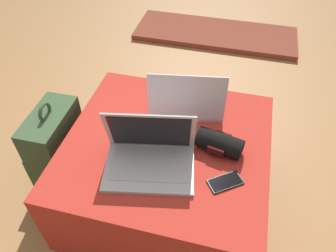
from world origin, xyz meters
The scene contains 8 objects.
ground_plane centered at (0.00, 0.00, 0.00)m, with size 14.00×14.00×0.00m, color #9E7042.
ottoman centered at (0.00, 0.00, 0.23)m, with size 0.88×0.84×0.45m.
laptop_near centered at (-0.04, -0.13, 0.50)m, with size 0.39×0.31×0.25m.
laptop_far centered at (0.04, 0.22, 0.50)m, with size 0.37×0.28×0.24m.
cell_phone centered at (0.27, -0.15, 0.45)m, with size 0.15×0.13×0.01m.
backpack centered at (-0.58, 0.00, 0.23)m, with size 0.21×0.32×0.54m.
wrist_brace centered at (0.22, 0.01, 0.49)m, with size 0.20×0.13×0.09m.
fireplace_hearth centered at (0.00, 1.74, 0.02)m, with size 1.40×0.50×0.04m.
Camera 1 is at (0.24, -0.92, 1.50)m, focal length 35.00 mm.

